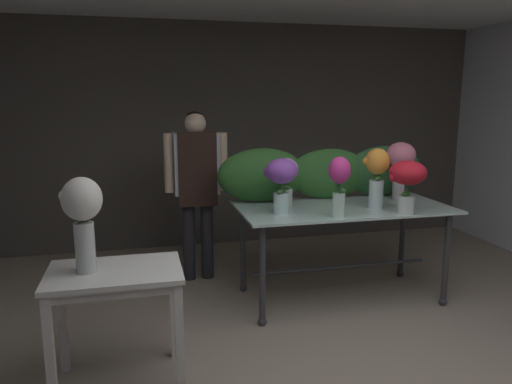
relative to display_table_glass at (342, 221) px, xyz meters
The scene contains 13 objects.
ground_plane 0.81m from the display_table_glass, 163.19° to the left, with size 8.09×8.09×0.00m, color gray.
wall_back 2.08m from the display_table_glass, 101.22° to the left, with size 5.81×0.12×2.60m, color #4C4742.
display_table_glass is the anchor object (origin of this frame).
side_table_white 2.06m from the display_table_glass, 154.17° to the right, with size 0.79×0.54×0.74m.
florist 1.42m from the display_table_glass, 146.41° to the left, with size 0.60×0.24×1.63m.
foliage_backdrop 0.51m from the display_table_glass, 106.69° to the left, with size 1.97×0.30×0.48m.
vase_rosy_peonies 0.77m from the display_table_glass, 10.88° to the left, with size 0.26×0.26×0.52m.
vase_sunset_ranunculus 0.51m from the display_table_glass, 32.36° to the right, with size 0.22×0.20×0.50m.
vase_violet_stock 0.75m from the display_table_glass, 165.80° to the right, with size 0.27×0.26×0.45m.
vase_lilac_lilies 0.62m from the display_table_glass, 165.33° to the left, with size 0.20×0.20×0.41m.
vase_magenta_freesia 0.58m from the display_table_glass, 118.31° to the right, with size 0.17×0.17×0.47m.
vase_crimson_hydrangea 0.68m from the display_table_glass, 44.35° to the right, with size 0.32×0.29×0.43m.
vase_white_roses_tall 2.24m from the display_table_glass, 155.96° to the right, with size 0.24×0.23×0.57m.
Camera 1 is at (-1.29, -2.07, 1.76)m, focal length 34.19 mm.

